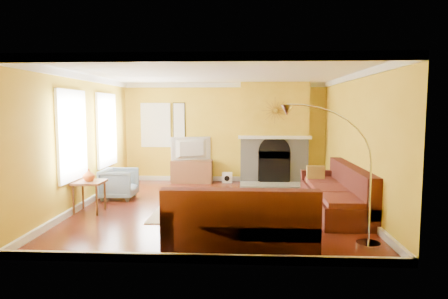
# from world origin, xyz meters

# --- Properties ---
(floor) EXTENTS (5.50, 6.00, 0.02)m
(floor) POSITION_xyz_m (0.00, 0.00, -0.01)
(floor) COLOR maroon
(floor) RESTS_ON ground
(ceiling) EXTENTS (5.50, 6.00, 0.02)m
(ceiling) POSITION_xyz_m (0.00, 0.00, 2.71)
(ceiling) COLOR white
(ceiling) RESTS_ON ground
(wall_back) EXTENTS (5.50, 0.02, 2.70)m
(wall_back) POSITION_xyz_m (0.00, 3.01, 1.35)
(wall_back) COLOR gold
(wall_back) RESTS_ON ground
(wall_front) EXTENTS (5.50, 0.02, 2.70)m
(wall_front) POSITION_xyz_m (0.00, -3.01, 1.35)
(wall_front) COLOR gold
(wall_front) RESTS_ON ground
(wall_left) EXTENTS (0.02, 6.00, 2.70)m
(wall_left) POSITION_xyz_m (-2.76, 0.00, 1.35)
(wall_left) COLOR gold
(wall_left) RESTS_ON ground
(wall_right) EXTENTS (0.02, 6.00, 2.70)m
(wall_right) POSITION_xyz_m (2.76, 0.00, 1.35)
(wall_right) COLOR gold
(wall_right) RESTS_ON ground
(baseboard) EXTENTS (5.50, 6.00, 0.12)m
(baseboard) POSITION_xyz_m (0.00, 0.00, 0.06)
(baseboard) COLOR white
(baseboard) RESTS_ON floor
(crown_molding) EXTENTS (5.50, 6.00, 0.12)m
(crown_molding) POSITION_xyz_m (0.00, 0.00, 2.64)
(crown_molding) COLOR white
(crown_molding) RESTS_ON ceiling
(window_left_near) EXTENTS (0.06, 1.22, 1.72)m
(window_left_near) POSITION_xyz_m (-2.72, 1.30, 1.50)
(window_left_near) COLOR white
(window_left_near) RESTS_ON wall_left
(window_left_far) EXTENTS (0.06, 1.22, 1.72)m
(window_left_far) POSITION_xyz_m (-2.72, -0.60, 1.50)
(window_left_far) COLOR white
(window_left_far) RESTS_ON wall_left
(window_back) EXTENTS (0.82, 0.06, 1.22)m
(window_back) POSITION_xyz_m (-1.90, 2.96, 1.55)
(window_back) COLOR white
(window_back) RESTS_ON wall_back
(wall_art) EXTENTS (0.34, 0.04, 1.14)m
(wall_art) POSITION_xyz_m (-1.25, 2.97, 1.60)
(wall_art) COLOR white
(wall_art) RESTS_ON wall_back
(fireplace) EXTENTS (1.80, 0.40, 2.70)m
(fireplace) POSITION_xyz_m (1.35, 2.80, 1.35)
(fireplace) COLOR gray
(fireplace) RESTS_ON floor
(mantel) EXTENTS (1.92, 0.22, 0.08)m
(mantel) POSITION_xyz_m (1.35, 2.56, 1.25)
(mantel) COLOR white
(mantel) RESTS_ON fireplace
(hearth) EXTENTS (1.80, 0.70, 0.06)m
(hearth) POSITION_xyz_m (1.35, 2.25, 0.03)
(hearth) COLOR gray
(hearth) RESTS_ON floor
(sunburst) EXTENTS (0.70, 0.04, 0.70)m
(sunburst) POSITION_xyz_m (1.35, 2.57, 1.95)
(sunburst) COLOR olive
(sunburst) RESTS_ON fireplace
(rug) EXTENTS (2.40, 1.80, 0.02)m
(rug) POSITION_xyz_m (0.01, -0.39, 0.01)
(rug) COLOR beige
(rug) RESTS_ON floor
(sectional_sofa) EXTENTS (3.35, 3.87, 0.90)m
(sectional_sofa) POSITION_xyz_m (1.07, -0.76, 0.45)
(sectional_sofa) COLOR #4E1D19
(sectional_sofa) RESTS_ON floor
(coffee_table) EXTENTS (0.94, 0.94, 0.37)m
(coffee_table) POSITION_xyz_m (0.69, -0.42, 0.19)
(coffee_table) COLOR white
(coffee_table) RESTS_ON floor
(media_console) EXTENTS (1.10, 0.50, 0.61)m
(media_console) POSITION_xyz_m (-0.87, 2.70, 0.30)
(media_console) COLOR brown
(media_console) RESTS_ON floor
(tv) EXTENTS (1.08, 0.51, 0.63)m
(tv) POSITION_xyz_m (-0.87, 2.70, 0.92)
(tv) COLOR black
(tv) RESTS_ON media_console
(subwoofer) EXTENTS (0.27, 0.27, 0.27)m
(subwoofer) POSITION_xyz_m (0.09, 2.74, 0.13)
(subwoofer) COLOR white
(subwoofer) RESTS_ON floor
(armchair) EXTENTS (0.74, 0.72, 0.68)m
(armchair) POSITION_xyz_m (-2.24, 0.67, 0.34)
(armchair) COLOR gray
(armchair) RESTS_ON floor
(side_table) EXTENTS (0.56, 0.56, 0.61)m
(side_table) POSITION_xyz_m (-2.43, -0.54, 0.31)
(side_table) COLOR brown
(side_table) RESTS_ON floor
(vase) EXTENTS (0.23, 0.23, 0.24)m
(vase) POSITION_xyz_m (-2.43, -0.54, 0.73)
(vase) COLOR #D95E1C
(vase) RESTS_ON side_table
(book) EXTENTS (0.27, 0.32, 0.03)m
(book) POSITION_xyz_m (0.55, -0.32, 0.38)
(book) COLOR white
(book) RESTS_ON coffee_table
(arc_lamp) EXTENTS (1.31, 0.36, 2.05)m
(arc_lamp) POSITION_xyz_m (1.81, -2.22, 1.03)
(arc_lamp) COLOR silver
(arc_lamp) RESTS_ON floor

